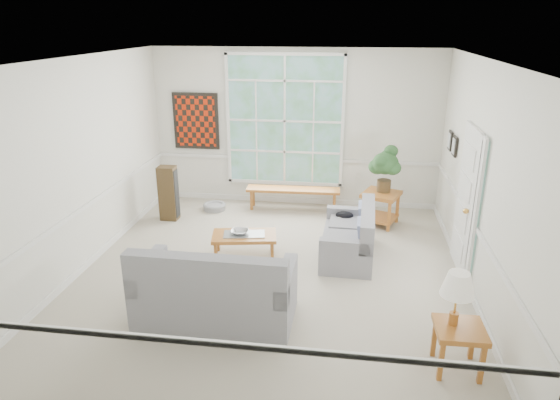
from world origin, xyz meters
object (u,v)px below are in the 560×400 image
object	(u,v)px
end_table	(380,208)
side_table	(457,348)
coffee_table	(245,245)
loveseat_right	(348,232)
loveseat_front	(216,281)

from	to	relation	value
end_table	side_table	xyz separation A→B (m)	(0.61, -3.91, -0.05)
coffee_table	end_table	world-z (taller)	end_table
coffee_table	side_table	world-z (taller)	side_table
loveseat_right	coffee_table	size ratio (longest dim) A/B	1.50
end_table	side_table	world-z (taller)	end_table
loveseat_front	side_table	bearing A→B (deg)	-11.69
loveseat_right	end_table	xyz separation A→B (m)	(0.56, 1.37, -0.10)
loveseat_right	loveseat_front	distance (m)	2.50
coffee_table	end_table	distance (m)	2.67
coffee_table	loveseat_front	bearing A→B (deg)	-99.40
loveseat_right	side_table	distance (m)	2.80
coffee_table	side_table	bearing A→B (deg)	-49.92
end_table	side_table	size ratio (longest dim) A/B	1.18
loveseat_right	side_table	size ratio (longest dim) A/B	2.90
loveseat_front	end_table	world-z (taller)	loveseat_front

